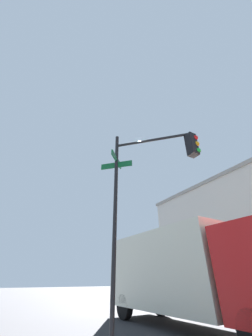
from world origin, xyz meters
The scene contains 2 objects.
traffic_signal_near centered at (-6.55, -6.42, 4.41)m, with size 2.38×2.40×6.22m.
box_truck_second centered at (-9.01, -3.15, 1.94)m, with size 8.69×2.81×3.52m.
Camera 1 is at (-2.10, -9.77, 1.59)m, focal length 21.08 mm.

